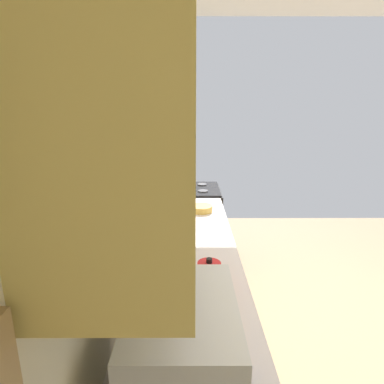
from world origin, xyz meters
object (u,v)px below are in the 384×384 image
at_px(bowl, 201,208).
at_px(kettle, 209,275).
at_px(microwave, 184,348).
at_px(oven_range, 192,227).

relative_size(bowl, kettle, 1.20).
bearing_deg(microwave, oven_range, -0.84).
bearing_deg(oven_range, bowl, -174.21).
relative_size(microwave, bowl, 2.45).
xyz_separation_m(oven_range, microwave, (-2.62, 0.04, 0.61)).
distance_m(microwave, kettle, 0.64).
distance_m(bowl, kettle, 1.23).
bearing_deg(microwave, bowl, -3.58).
xyz_separation_m(microwave, bowl, (1.86, -0.12, -0.13)).
distance_m(microwave, bowl, 1.86).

